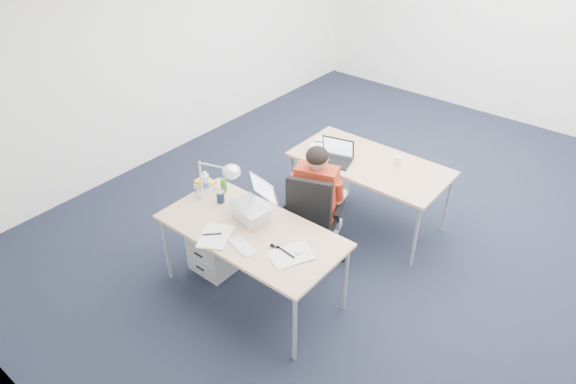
{
  "coord_description": "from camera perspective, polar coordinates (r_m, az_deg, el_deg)",
  "views": [
    {
      "loc": [
        2.06,
        -4.08,
        3.4
      ],
      "look_at": [
        -0.33,
        -1.13,
        0.85
      ],
      "focal_mm": 32.0,
      "sensor_mm": 36.0,
      "label": 1
    }
  ],
  "objects": [
    {
      "name": "seated_person",
      "position": [
        4.93,
        3.57,
        -0.61
      ],
      "size": [
        0.52,
        0.73,
        1.22
      ],
      "rotation": [
        0.0,
        0.0,
        0.32
      ],
      "color": "#A82D18",
      "rests_on": "ground"
    },
    {
      "name": "book_stack",
      "position": [
        4.87,
        -9.16,
        0.78
      ],
      "size": [
        0.22,
        0.18,
        0.08
      ],
      "primitive_type": "cube",
      "rotation": [
        0.0,
        0.0,
        0.25
      ],
      "color": "silver",
      "rests_on": "desk_near"
    },
    {
      "name": "wireless_keyboard",
      "position": [
        4.16,
        -5.09,
        -6.04
      ],
      "size": [
        0.28,
        0.17,
        0.01
      ],
      "primitive_type": "cube",
      "rotation": [
        0.0,
        0.0,
        -0.24
      ],
      "color": "white",
      "rests_on": "desk_near"
    },
    {
      "name": "silver_laptop",
      "position": [
        4.36,
        -4.17,
        -1.06
      ],
      "size": [
        0.38,
        0.33,
        0.36
      ],
      "primitive_type": null,
      "rotation": [
        0.0,
        0.0,
        -0.2
      ],
      "color": "silver",
      "rests_on": "desk_near"
    },
    {
      "name": "far_cup",
      "position": [
        5.31,
        12.11,
        3.45
      ],
      "size": [
        0.07,
        0.07,
        0.09
      ],
      "primitive_type": "cylinder",
      "rotation": [
        0.0,
        0.0,
        -0.12
      ],
      "color": "white",
      "rests_on": "desk_far"
    },
    {
      "name": "desk_far",
      "position": [
        5.34,
        9.08,
        2.87
      ],
      "size": [
        1.6,
        0.8,
        0.73
      ],
      "color": "tan",
      "rests_on": "ground"
    },
    {
      "name": "dark_laptop",
      "position": [
        5.21,
        5.17,
        4.48
      ],
      "size": [
        0.41,
        0.4,
        0.25
      ],
      "primitive_type": null,
      "rotation": [
        0.0,
        0.0,
        0.26
      ],
      "color": "black",
      "rests_on": "desk_far"
    },
    {
      "name": "office_chair",
      "position": [
        4.99,
        2.75,
        -4.71
      ],
      "size": [
        0.83,
        0.83,
        1.02
      ],
      "rotation": [
        0.0,
        0.0,
        0.37
      ],
      "color": "black",
      "rests_on": "ground"
    },
    {
      "name": "can_koozie",
      "position": [
        4.66,
        -7.51,
        -0.5
      ],
      "size": [
        0.08,
        0.08,
        0.11
      ],
      "primitive_type": "cylinder",
      "rotation": [
        0.0,
        0.0,
        0.18
      ],
      "color": "#152442",
      "rests_on": "desk_near"
    },
    {
      "name": "desk_lamp",
      "position": [
        4.54,
        -8.39,
        1.41
      ],
      "size": [
        0.48,
        0.3,
        0.51
      ],
      "primitive_type": null,
      "rotation": [
        0.0,
        0.0,
        -0.32
      ],
      "color": "silver",
      "rests_on": "desk_near"
    },
    {
      "name": "water_bottle",
      "position": [
        4.78,
        -9.14,
        1.07
      ],
      "size": [
        0.07,
        0.07,
        0.22
      ],
      "primitive_type": "cylinder",
      "rotation": [
        0.0,
        0.0,
        -0.07
      ],
      "color": "silver",
      "rests_on": "desk_near"
    },
    {
      "name": "computer_mouse",
      "position": [
        4.08,
        1.3,
        -6.63
      ],
      "size": [
        0.07,
        0.1,
        0.03
      ],
      "primitive_type": "ellipsoid",
      "rotation": [
        0.0,
        0.0,
        -0.18
      ],
      "color": "white",
      "rests_on": "desk_near"
    },
    {
      "name": "far_papers",
      "position": [
        5.6,
        3.77,
        5.43
      ],
      "size": [
        0.26,
        0.32,
        0.01
      ],
      "primitive_type": "cube",
      "rotation": [
        0.0,
        0.0,
        0.22
      ],
      "color": "white",
      "rests_on": "desk_far"
    },
    {
      "name": "sunglasses",
      "position": [
        4.13,
        -1.43,
        -6.12
      ],
      "size": [
        0.1,
        0.06,
        0.02
      ],
      "primitive_type": null,
      "rotation": [
        0.0,
        0.0,
        0.21
      ],
      "color": "black",
      "rests_on": "desk_near"
    },
    {
      "name": "floor",
      "position": [
        5.69,
        9.77,
        -3.32
      ],
      "size": [
        7.0,
        7.0,
        0.0
      ],
      "primitive_type": "plane",
      "color": "black",
      "rests_on": "ground"
    },
    {
      "name": "drawer_pedestal_near",
      "position": [
        4.96,
        -7.68,
        -5.48
      ],
      "size": [
        0.4,
        0.5,
        0.55
      ],
      "primitive_type": "cube",
      "color": "#ADB0B3",
      "rests_on": "ground"
    },
    {
      "name": "drawer_pedestal_far",
      "position": [
        5.84,
        3.9,
        1.47
      ],
      "size": [
        0.4,
        0.5,
        0.55
      ],
      "primitive_type": "cube",
      "color": "#ADB0B3",
      "rests_on": "ground"
    },
    {
      "name": "desk_near",
      "position": [
        4.37,
        -4.1,
        -4.63
      ],
      "size": [
        1.6,
        0.8,
        0.73
      ],
      "color": "tan",
      "rests_on": "ground"
    },
    {
      "name": "room",
      "position": [
        4.87,
        11.73,
        12.96
      ],
      "size": [
        6.02,
        7.02,
        2.8
      ],
      "color": "white",
      "rests_on": "ground"
    },
    {
      "name": "cordless_phone",
      "position": [
        4.84,
        -9.4,
        1.07
      ],
      "size": [
        0.05,
        0.04,
        0.16
      ],
      "primitive_type": "cube",
      "rotation": [
        0.0,
        0.0,
        0.38
      ],
      "color": "black",
      "rests_on": "desk_near"
    },
    {
      "name": "bear_figurine",
      "position": [
        4.79,
        -7.19,
        0.81
      ],
      "size": [
        0.09,
        0.08,
        0.15
      ],
      "primitive_type": null,
      "rotation": [
        0.0,
        0.0,
        -0.21
      ],
      "color": "#25761F",
      "rests_on": "desk_near"
    },
    {
      "name": "papers_left",
      "position": [
        4.29,
        -8.21,
        -4.88
      ],
      "size": [
        0.35,
        0.39,
        0.01
      ],
      "primitive_type": "cube",
      "rotation": [
        0.0,
        0.0,
        0.48
      ],
      "color": "#DEDF81",
      "rests_on": "desk_near"
    },
    {
      "name": "headphones",
      "position": [
        4.5,
        -4.23,
        -2.32
      ],
      "size": [
        0.21,
        0.17,
        0.03
      ],
      "primitive_type": null,
      "rotation": [
        0.0,
        0.0,
        -0.07
      ],
      "color": "black",
      "rests_on": "desk_near"
    },
    {
      "name": "papers_right",
      "position": [
        4.06,
        0.19,
        -7.05
      ],
      "size": [
        0.35,
        0.4,
        0.01
      ],
      "primitive_type": "cube",
      "rotation": [
        0.0,
        0.0,
        -0.43
      ],
      "color": "#DEDF81",
      "rests_on": "desk_near"
    }
  ]
}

